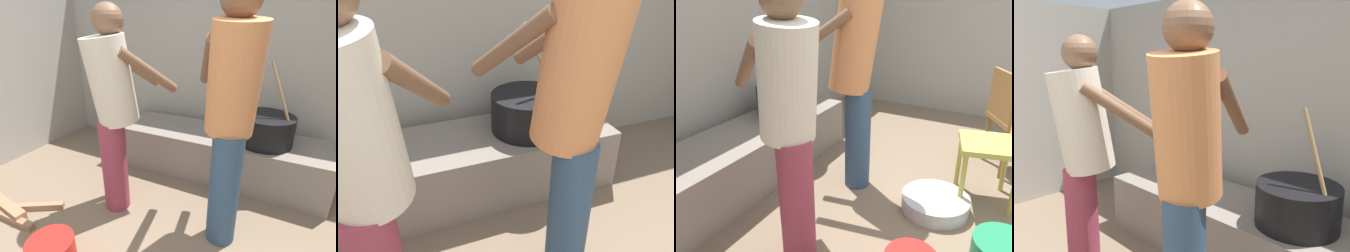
% 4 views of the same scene
% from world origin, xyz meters
% --- Properties ---
extents(block_enclosure_rear, '(4.98, 0.20, 1.94)m').
position_xyz_m(block_enclosure_rear, '(0.00, 2.59, 0.97)').
color(block_enclosure_rear, '#9E998E').
rests_on(block_enclosure_rear, ground_plane).
extents(hearth_ledge, '(2.07, 0.60, 0.43)m').
position_xyz_m(hearth_ledge, '(-0.22, 2.07, 0.22)').
color(hearth_ledge, slate).
rests_on(hearth_ledge, ground_plane).
extents(cooking_pot_main, '(0.49, 0.49, 0.71)m').
position_xyz_m(cooking_pot_main, '(0.25, 2.05, 0.56)').
color(cooking_pot_main, black).
rests_on(cooking_pot_main, hearth_ledge).
extents(cook_in_orange_shirt, '(0.55, 0.75, 1.66)m').
position_xyz_m(cook_in_orange_shirt, '(0.09, 1.27, 0.96)').
color(cook_in_orange_shirt, navy).
rests_on(cook_in_orange_shirt, ground_plane).
extents(cook_in_cream_shirt, '(0.62, 0.72, 1.55)m').
position_xyz_m(cook_in_cream_shirt, '(-0.74, 1.23, 0.89)').
color(cook_in_cream_shirt, '#8C3347').
rests_on(cook_in_cream_shirt, ground_plane).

